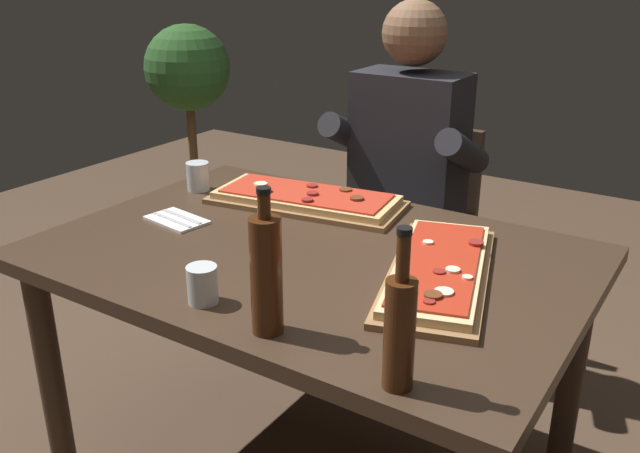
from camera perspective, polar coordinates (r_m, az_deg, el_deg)
name	(u,v)px	position (r m, az deg, el deg)	size (l,w,h in m)	color
dining_table	(310,283)	(1.83, -0.86, -4.72)	(1.40, 0.96, 0.74)	#3D2B1E
pizza_rectangular_front	(306,199)	(2.11, -1.17, 2.31)	(0.63, 0.34, 0.05)	olive
pizza_rectangular_left	(439,270)	(1.66, 9.89, -3.59)	(0.39, 0.63, 0.05)	olive
wine_bottle_dark	(400,329)	(1.20, 6.68, -8.48)	(0.06, 0.06, 0.31)	#47230F
oil_bottle_amber	(266,274)	(1.36, -4.52, -3.94)	(0.07, 0.07, 0.31)	#47230F
tumbler_near_camera	(203,287)	(1.53, -9.78, -4.98)	(0.07, 0.07, 0.09)	silver
tumbler_far_side	(198,178)	(2.28, -10.15, 4.03)	(0.07, 0.07, 0.09)	silver
napkin_cutlery_set	(177,220)	(2.02, -11.88, 0.55)	(0.19, 0.14, 0.01)	white
diner_chair	(414,230)	(2.62, 7.83, -0.29)	(0.44, 0.44, 0.87)	#3D2B1E
seated_diner	(402,174)	(2.43, 6.90, 4.42)	(0.53, 0.41, 1.33)	#23232D
potted_plant_corner	(191,123)	(3.53, -10.70, 8.46)	(0.42, 0.42, 1.16)	#846042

